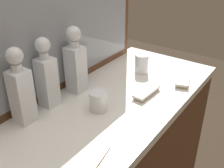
{
  "coord_description": "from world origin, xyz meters",
  "views": [
    {
      "loc": [
        -0.86,
        -0.61,
        1.57
      ],
      "look_at": [
        0.0,
        0.0,
        1.0
      ],
      "focal_mm": 43.95,
      "sensor_mm": 36.0,
      "label": 1
    }
  ],
  "objects_px": {
    "crystal_tumbler_center": "(99,102)",
    "crystal_decanter_far_right": "(21,93)",
    "crystal_decanter_far_left": "(76,66)",
    "silver_brush_right": "(182,80)",
    "crystal_tumbler_far_right": "(142,64)",
    "crystal_decanter_right": "(47,79)",
    "tortoiseshell_comb": "(100,157)",
    "silver_brush_front": "(147,92)"
  },
  "relations": [
    {
      "from": "silver_brush_front",
      "to": "silver_brush_right",
      "type": "bearing_deg",
      "value": -23.17
    },
    {
      "from": "crystal_tumbler_center",
      "to": "silver_brush_right",
      "type": "relative_size",
      "value": 0.54
    },
    {
      "from": "crystal_decanter_far_right",
      "to": "silver_brush_front",
      "type": "xyz_separation_m",
      "value": [
        0.45,
        -0.3,
        -0.11
      ]
    },
    {
      "from": "crystal_tumbler_center",
      "to": "tortoiseshell_comb",
      "type": "relative_size",
      "value": 0.72
    },
    {
      "from": "crystal_decanter_far_left",
      "to": "silver_brush_right",
      "type": "xyz_separation_m",
      "value": [
        0.36,
        -0.38,
        -0.11
      ]
    },
    {
      "from": "crystal_tumbler_far_right",
      "to": "crystal_decanter_far_left",
      "type": "bearing_deg",
      "value": 156.39
    },
    {
      "from": "crystal_decanter_far_left",
      "to": "silver_brush_front",
      "type": "bearing_deg",
      "value": -62.55
    },
    {
      "from": "tortoiseshell_comb",
      "to": "crystal_tumbler_far_right",
      "type": "bearing_deg",
      "value": 18.59
    },
    {
      "from": "crystal_decanter_far_left",
      "to": "crystal_decanter_far_right",
      "type": "bearing_deg",
      "value": 179.19
    },
    {
      "from": "crystal_decanter_right",
      "to": "tortoiseshell_comb",
      "type": "height_order",
      "value": "crystal_decanter_right"
    },
    {
      "from": "crystal_tumbler_center",
      "to": "crystal_decanter_far_right",
      "type": "bearing_deg",
      "value": 139.55
    },
    {
      "from": "silver_brush_front",
      "to": "tortoiseshell_comb",
      "type": "xyz_separation_m",
      "value": [
        -0.45,
        -0.08,
        -0.01
      ]
    },
    {
      "from": "tortoiseshell_comb",
      "to": "silver_brush_right",
      "type": "bearing_deg",
      "value": -1.04
    },
    {
      "from": "crystal_decanter_far_left",
      "to": "tortoiseshell_comb",
      "type": "height_order",
      "value": "crystal_decanter_far_left"
    },
    {
      "from": "crystal_tumbler_center",
      "to": "silver_brush_right",
      "type": "height_order",
      "value": "crystal_tumbler_center"
    },
    {
      "from": "crystal_tumbler_far_right",
      "to": "silver_brush_front",
      "type": "relative_size",
      "value": 0.61
    },
    {
      "from": "crystal_decanter_far_right",
      "to": "crystal_tumbler_far_right",
      "type": "height_order",
      "value": "crystal_decanter_far_right"
    },
    {
      "from": "crystal_tumbler_far_right",
      "to": "crystal_decanter_far_right",
      "type": "bearing_deg",
      "value": 166.5
    },
    {
      "from": "crystal_tumbler_far_right",
      "to": "silver_brush_right",
      "type": "height_order",
      "value": "crystal_tumbler_far_right"
    },
    {
      "from": "silver_brush_front",
      "to": "crystal_decanter_right",
      "type": "bearing_deg",
      "value": 135.88
    },
    {
      "from": "crystal_decanter_far_right",
      "to": "silver_brush_front",
      "type": "bearing_deg",
      "value": -33.17
    },
    {
      "from": "crystal_decanter_far_right",
      "to": "tortoiseshell_comb",
      "type": "height_order",
      "value": "crystal_decanter_far_right"
    },
    {
      "from": "silver_brush_right",
      "to": "silver_brush_front",
      "type": "bearing_deg",
      "value": 156.83
    },
    {
      "from": "crystal_decanter_far_right",
      "to": "crystal_decanter_far_left",
      "type": "bearing_deg",
      "value": -0.81
    },
    {
      "from": "crystal_decanter_right",
      "to": "tortoiseshell_comb",
      "type": "relative_size",
      "value": 2.59
    },
    {
      "from": "crystal_decanter_far_right",
      "to": "crystal_tumbler_far_right",
      "type": "relative_size",
      "value": 3.09
    },
    {
      "from": "silver_brush_front",
      "to": "tortoiseshell_comb",
      "type": "distance_m",
      "value": 0.46
    },
    {
      "from": "crystal_decanter_far_left",
      "to": "crystal_tumbler_center",
      "type": "distance_m",
      "value": 0.22
    },
    {
      "from": "silver_brush_front",
      "to": "silver_brush_right",
      "type": "relative_size",
      "value": 1.05
    },
    {
      "from": "silver_brush_right",
      "to": "tortoiseshell_comb",
      "type": "distance_m",
      "value": 0.66
    },
    {
      "from": "crystal_tumbler_far_right",
      "to": "tortoiseshell_comb",
      "type": "relative_size",
      "value": 0.85
    },
    {
      "from": "silver_brush_right",
      "to": "crystal_decanter_right",
      "type": "bearing_deg",
      "value": 142.92
    },
    {
      "from": "silver_brush_front",
      "to": "tortoiseshell_comb",
      "type": "bearing_deg",
      "value": -170.4
    },
    {
      "from": "crystal_decanter_right",
      "to": "silver_brush_front",
      "type": "height_order",
      "value": "crystal_decanter_right"
    },
    {
      "from": "crystal_decanter_far_right",
      "to": "silver_brush_front",
      "type": "height_order",
      "value": "crystal_decanter_far_right"
    },
    {
      "from": "crystal_decanter_right",
      "to": "silver_brush_right",
      "type": "bearing_deg",
      "value": -37.08
    },
    {
      "from": "crystal_tumbler_center",
      "to": "tortoiseshell_comb",
      "type": "height_order",
      "value": "crystal_tumbler_center"
    },
    {
      "from": "crystal_decanter_far_right",
      "to": "crystal_tumbler_far_right",
      "type": "distance_m",
      "value": 0.67
    },
    {
      "from": "tortoiseshell_comb",
      "to": "crystal_decanter_far_right",
      "type": "bearing_deg",
      "value": 90.44
    },
    {
      "from": "crystal_decanter_right",
      "to": "crystal_tumbler_far_right",
      "type": "relative_size",
      "value": 3.05
    },
    {
      "from": "tortoiseshell_comb",
      "to": "silver_brush_front",
      "type": "bearing_deg",
      "value": 9.6
    },
    {
      "from": "crystal_decanter_right",
      "to": "silver_brush_right",
      "type": "height_order",
      "value": "crystal_decanter_right"
    }
  ]
}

